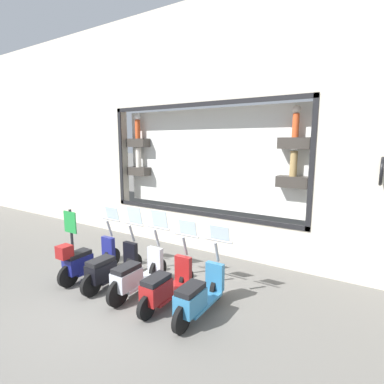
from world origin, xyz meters
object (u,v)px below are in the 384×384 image
object	(u,v)px
scooter_black_3	(111,267)
scooter_navy_4	(86,260)
scooter_red_1	(165,285)
shop_sign_post	(71,237)
scooter_teal_0	(199,295)
scooter_silver_2	(136,275)

from	to	relation	value
scooter_black_3	scooter_navy_4	world-z (taller)	scooter_black_3
scooter_red_1	shop_sign_post	xyz separation A→B (m)	(0.17, 3.12, 0.41)
scooter_red_1	scooter_teal_0	bearing A→B (deg)	-89.76
scooter_teal_0	scooter_red_1	world-z (taller)	scooter_red_1
scooter_teal_0	scooter_navy_4	size ratio (longest dim) A/B	1.00
scooter_navy_4	scooter_silver_2	bearing A→B (deg)	-87.52
scooter_red_1	scooter_navy_4	size ratio (longest dim) A/B	0.99
scooter_teal_0	scooter_navy_4	bearing A→B (deg)	91.10
scooter_teal_0	scooter_silver_2	distance (m)	1.54
scooter_black_3	shop_sign_post	size ratio (longest dim) A/B	1.17
scooter_teal_0	scooter_navy_4	world-z (taller)	scooter_navy_4
scooter_teal_0	scooter_black_3	xyz separation A→B (m)	(0.00, 2.31, 0.01)
scooter_red_1	shop_sign_post	distance (m)	3.16
scooter_teal_0	scooter_red_1	bearing A→B (deg)	90.24
scooter_teal_0	scooter_black_3	world-z (taller)	scooter_black_3
scooter_black_3	scooter_red_1	bearing A→B (deg)	-90.27
scooter_silver_2	scooter_navy_4	xyz separation A→B (m)	(-0.07, 1.54, 0.03)
scooter_teal_0	scooter_navy_4	xyz separation A→B (m)	(-0.06, 3.08, 0.04)
scooter_teal_0	shop_sign_post	size ratio (longest dim) A/B	1.17
scooter_silver_2	shop_sign_post	distance (m)	2.39
scooter_teal_0	scooter_silver_2	xyz separation A→B (m)	(0.01, 1.54, 0.02)
scooter_red_1	scooter_silver_2	world-z (taller)	scooter_silver_2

